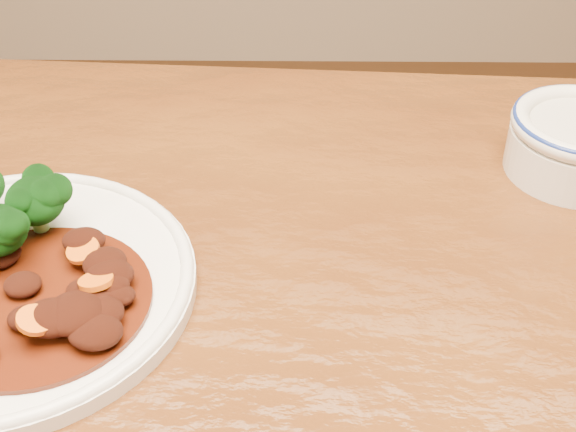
{
  "coord_description": "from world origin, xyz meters",
  "views": [
    {
      "loc": [
        0.01,
        -0.37,
        1.16
      ],
      "look_at": [
        0.01,
        0.15,
        0.77
      ],
      "focal_mm": 50.0,
      "sensor_mm": 36.0,
      "label": 1
    }
  ],
  "objects": [
    {
      "name": "dinner_plate",
      "position": [
        -0.2,
        0.07,
        0.76
      ],
      "size": [
        0.29,
        0.29,
        0.02
      ],
      "rotation": [
        0.0,
        0.0,
        0.21
      ],
      "color": "white",
      "rests_on": "dining_table"
    },
    {
      "name": "mince_stew",
      "position": [
        -0.17,
        0.04,
        0.77
      ],
      "size": [
        0.17,
        0.17,
        0.03
      ],
      "color": "#411307",
      "rests_on": "dinner_plate"
    }
  ]
}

